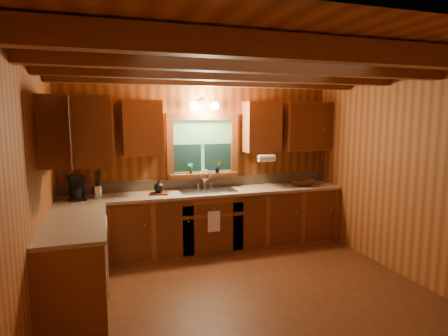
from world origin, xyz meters
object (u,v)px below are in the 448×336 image
at_px(cutting_board, 159,193).
at_px(wicker_basket, 302,183).
at_px(sink, 208,194).
at_px(coffee_maker, 77,188).

height_order(cutting_board, wicker_basket, wicker_basket).
bearing_deg(sink, cutting_board, -178.16).
xyz_separation_m(coffee_maker, wicker_basket, (3.38, -0.01, -0.11)).
height_order(sink, wicker_basket, sink).
relative_size(sink, cutting_board, 3.16).
relative_size(coffee_maker, wicker_basket, 0.84).
distance_m(sink, coffee_maker, 1.83).
distance_m(sink, cutting_board, 0.73).
xyz_separation_m(cutting_board, wicker_basket, (2.29, -0.04, 0.04)).
bearing_deg(coffee_maker, sink, -16.43).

